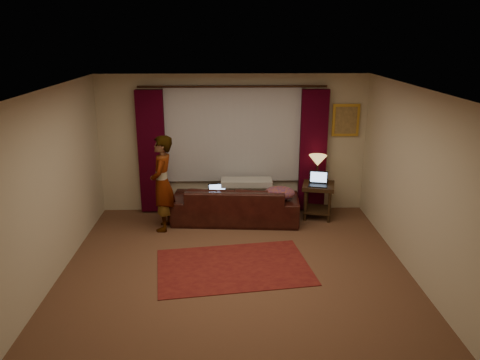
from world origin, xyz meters
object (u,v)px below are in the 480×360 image
at_px(person, 162,183).
at_px(tiffany_lamp, 317,169).
at_px(laptop_sofa, 218,192).
at_px(laptop_table, 318,179).
at_px(sofa, 235,197).
at_px(end_table, 318,201).

bearing_deg(person, tiffany_lamp, 105.14).
relative_size(laptop_sofa, laptop_table, 0.98).
relative_size(sofa, end_table, 3.50).
xyz_separation_m(laptop_sofa, laptop_table, (1.80, 0.10, 0.19)).
xyz_separation_m(tiffany_lamp, laptop_table, (-0.01, -0.19, -0.14)).
xyz_separation_m(laptop_table, person, (-2.75, -0.36, 0.06)).
bearing_deg(laptop_sofa, tiffany_lamp, -1.07).
relative_size(sofa, laptop_sofa, 6.37).
bearing_deg(sofa, laptop_table, -175.02).
bearing_deg(tiffany_lamp, laptop_sofa, -171.10).
relative_size(sofa, tiffany_lamp, 4.38).
height_order(tiffany_lamp, laptop_table, tiffany_lamp).
height_order(laptop_sofa, laptop_table, laptop_table).
height_order(sofa, person, person).
height_order(laptop_sofa, tiffany_lamp, tiffany_lamp).
bearing_deg(person, end_table, 103.36).
relative_size(tiffany_lamp, laptop_table, 1.42).
height_order(end_table, laptop_table, laptop_table).
bearing_deg(end_table, tiffany_lamp, 105.28).
bearing_deg(laptop_table, end_table, 84.30).
bearing_deg(end_table, laptop_table, -109.11).
xyz_separation_m(sofa, laptop_sofa, (-0.31, -0.08, 0.12)).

